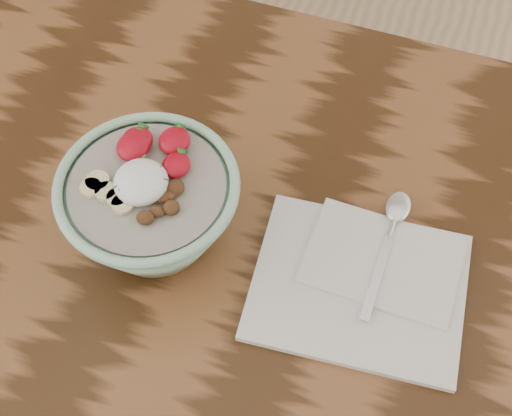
{
  "coord_description": "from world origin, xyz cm",
  "views": [
    {
      "loc": [
        9.08,
        -39.2,
        153.13
      ],
      "look_at": [
        -4.66,
        0.44,
        87.5
      ],
      "focal_mm": 50.0,
      "sensor_mm": 36.0,
      "label": 1
    }
  ],
  "objects": [
    {
      "name": "table",
      "position": [
        0.0,
        0.0,
        65.7
      ],
      "size": [
        160.0,
        90.0,
        75.0
      ],
      "color": "#381F0E",
      "rests_on": "ground"
    },
    {
      "name": "spoon",
      "position": [
        10.13,
        10.23,
        76.97
      ],
      "size": [
        3.25,
        18.9,
        0.99
      ],
      "rotation": [
        0.0,
        0.0,
        -0.01
      ],
      "color": "silver",
      "rests_on": "napkin"
    },
    {
      "name": "napkin",
      "position": [
        8.65,
        1.93,
        75.65
      ],
      "size": [
        26.91,
        22.45,
        1.56
      ],
      "rotation": [
        0.0,
        0.0,
        0.08
      ],
      "color": "silver",
      "rests_on": "table"
    },
    {
      "name": "breakfast_bowl",
      "position": [
        -17.59,
        -0.15,
        82.29
      ],
      "size": [
        21.33,
        21.33,
        14.4
      ],
      "rotation": [
        0.0,
        0.0,
        -0.35
      ],
      "color": "#96C9A5",
      "rests_on": "table"
    }
  ]
}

